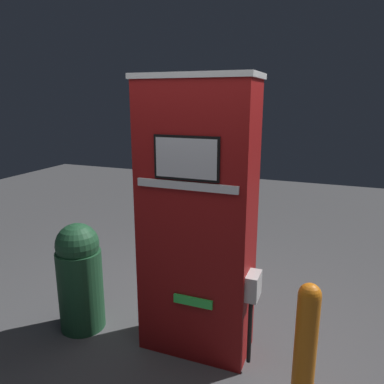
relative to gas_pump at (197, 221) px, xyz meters
name	(u,v)px	position (x,y,z in m)	size (l,w,h in m)	color
ground_plane	(187,360)	(0.00, -0.21, -1.10)	(14.00, 14.00, 0.00)	#4C4C4F
gas_pump	(197,221)	(0.00, 0.00, 0.00)	(0.97, 0.45, 2.19)	maroon
safety_bollard	(306,344)	(0.88, -0.35, -0.62)	(0.15, 0.15, 0.91)	orange
trash_bin	(80,276)	(-1.06, -0.12, -0.60)	(0.39, 0.39, 0.98)	#1E4C2D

